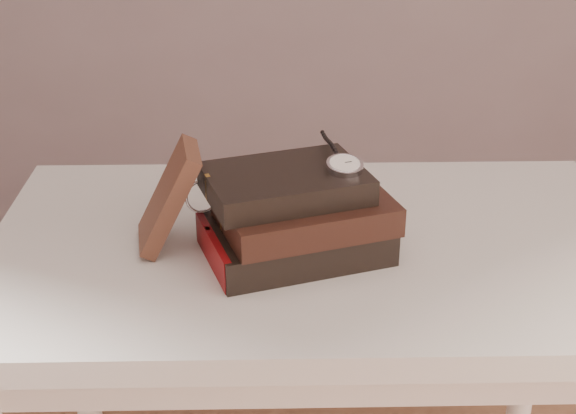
{
  "coord_description": "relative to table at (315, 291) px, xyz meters",
  "views": [
    {
      "loc": [
        -0.07,
        -0.75,
        1.35
      ],
      "look_at": [
        -0.04,
        0.31,
        0.82
      ],
      "focal_mm": 51.24,
      "sensor_mm": 36.0,
      "label": 1
    }
  ],
  "objects": [
    {
      "name": "eyeglasses",
      "position": [
        -0.15,
        0.02,
        0.17
      ],
      "size": [
        0.14,
        0.15,
        0.05
      ],
      "color": "silver",
      "rests_on": "book_stack"
    },
    {
      "name": "book_stack",
      "position": [
        -0.03,
        -0.04,
        0.15
      ],
      "size": [
        0.3,
        0.25,
        0.13
      ],
      "color": "black",
      "rests_on": "table"
    },
    {
      "name": "pocket_watch",
      "position": [
        0.04,
        -0.02,
        0.23
      ],
      "size": [
        0.07,
        0.16,
        0.02
      ],
      "color": "silver",
      "rests_on": "book_stack"
    },
    {
      "name": "table",
      "position": [
        0.0,
        0.0,
        0.0
      ],
      "size": [
        1.0,
        0.6,
        0.75
      ],
      "color": "beige",
      "rests_on": "ground"
    },
    {
      "name": "journal",
      "position": [
        -0.22,
        -0.01,
        0.17
      ],
      "size": [
        0.11,
        0.12,
        0.16
      ],
      "primitive_type": "cube",
      "rotation": [
        0.0,
        0.48,
        0.16
      ],
      "color": "#3C2017",
      "rests_on": "table"
    }
  ]
}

